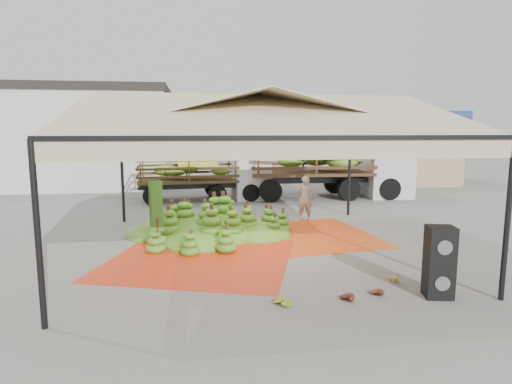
{
  "coord_description": "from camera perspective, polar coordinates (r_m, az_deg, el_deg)",
  "views": [
    {
      "loc": [
        -1.59,
        -10.83,
        3.14
      ],
      "look_at": [
        0.2,
        1.5,
        1.3
      ],
      "focal_mm": 30.0,
      "sensor_mm": 36.0,
      "label": 1
    }
  ],
  "objects": [
    {
      "name": "ground",
      "position": [
        11.39,
        0.09,
        -7.61
      ],
      "size": [
        90.0,
        90.0,
        0.0
      ],
      "primitive_type": "plane",
      "color": "slate",
      "rests_on": "ground"
    },
    {
      "name": "canopy_tent",
      "position": [
        10.95,
        0.09,
        9.24
      ],
      "size": [
        8.1,
        8.1,
        4.0
      ],
      "color": "black",
      "rests_on": "ground"
    },
    {
      "name": "building_white",
      "position": [
        26.22,
        -27.17,
        6.56
      ],
      "size": [
        14.3,
        6.3,
        5.4
      ],
      "color": "silver",
      "rests_on": "ground"
    },
    {
      "name": "building_tan",
      "position": [
        26.52,
        17.75,
        5.71
      ],
      "size": [
        6.3,
        5.3,
        4.1
      ],
      "color": "tan",
      "rests_on": "ground"
    },
    {
      "name": "tarp_left",
      "position": [
        10.62,
        -7.48,
        -8.84
      ],
      "size": [
        5.3,
        5.16,
        0.01
      ],
      "primitive_type": "cube",
      "rotation": [
        0.0,
        0.0,
        -0.31
      ],
      "color": "red",
      "rests_on": "ground"
    },
    {
      "name": "tarp_right",
      "position": [
        12.88,
        6.83,
        -5.75
      ],
      "size": [
        4.26,
        4.43,
        0.01
      ],
      "primitive_type": "cube",
      "rotation": [
        0.0,
        0.0,
        0.13
      ],
      "color": "orange",
      "rests_on": "ground"
    },
    {
      "name": "banana_heap",
      "position": [
        12.71,
        -5.94,
        -3.41
      ],
      "size": [
        6.07,
        5.45,
        1.09
      ],
      "primitive_type": "ellipsoid",
      "rotation": [
        0.0,
        0.0,
        0.28
      ],
      "color": "#396F17",
      "rests_on": "ground"
    },
    {
      "name": "hand_yellow_a",
      "position": [
        9.43,
        17.41,
        -10.8
      ],
      "size": [
        0.52,
        0.47,
        0.2
      ],
      "primitive_type": "ellipsoid",
      "rotation": [
        0.0,
        0.0,
        -0.28
      ],
      "color": "gold",
      "rests_on": "ground"
    },
    {
      "name": "hand_yellow_b",
      "position": [
        7.89,
        2.99,
        -14.33
      ],
      "size": [
        0.54,
        0.53,
        0.19
      ],
      "primitive_type": "ellipsoid",
      "rotation": [
        0.0,
        0.0,
        0.64
      ],
      "color": "#AC9022",
      "rests_on": "ground"
    },
    {
      "name": "hand_red_a",
      "position": [
        8.19,
        11.7,
        -13.52
      ],
      "size": [
        0.54,
        0.48,
        0.21
      ],
      "primitive_type": "ellipsoid",
      "rotation": [
        0.0,
        0.0,
        0.22
      ],
      "color": "maroon",
      "rests_on": "ground"
    },
    {
      "name": "hand_red_b",
      "position": [
        8.58,
        15.63,
        -12.72
      ],
      "size": [
        0.53,
        0.49,
        0.19
      ],
      "primitive_type": "ellipsoid",
      "rotation": [
        0.0,
        0.0,
        0.48
      ],
      "color": "brown",
      "rests_on": "ground"
    },
    {
      "name": "hand_green",
      "position": [
        7.9,
        3.51,
        -14.29
      ],
      "size": [
        0.53,
        0.49,
        0.19
      ],
      "primitive_type": "ellipsoid",
      "rotation": [
        0.0,
        0.0,
        -0.4
      ],
      "color": "#42821B",
      "rests_on": "ground"
    },
    {
      "name": "hanging_bunches",
      "position": [
        12.19,
        1.79,
        5.95
      ],
      "size": [
        3.24,
        0.24,
        0.2
      ],
      "color": "#46851B",
      "rests_on": "ground"
    },
    {
      "name": "speaker_stack",
      "position": [
        8.78,
        23.25,
        -8.58
      ],
      "size": [
        0.57,
        0.52,
        1.36
      ],
      "rotation": [
        0.0,
        0.0,
        -0.21
      ],
      "color": "black",
      "rests_on": "ground"
    },
    {
      "name": "banana_leaves",
      "position": [
        11.01,
        -14.47,
        -8.45
      ],
      "size": [
        0.96,
        1.36,
        3.7
      ],
      "primitive_type": null,
      "color": "#1E671B",
      "rests_on": "ground"
    },
    {
      "name": "vendor",
      "position": [
        14.8,
        6.5,
        -0.84
      ],
      "size": [
        0.6,
        0.42,
        1.55
      ],
      "primitive_type": "imported",
      "rotation": [
        0.0,
        0.0,
        3.06
      ],
      "color": "gray",
      "rests_on": "ground"
    },
    {
      "name": "truck_left",
      "position": [
        19.16,
        -6.2,
        2.58
      ],
      "size": [
        5.84,
        2.34,
        1.97
      ],
      "rotation": [
        0.0,
        0.0,
        0.07
      ],
      "color": "#473317",
      "rests_on": "ground"
    },
    {
      "name": "truck_right",
      "position": [
        20.11,
        10.55,
        3.73
      ],
      "size": [
        7.39,
        2.74,
        2.51
      ],
      "rotation": [
        0.0,
        0.0,
        -0.03
      ],
      "color": "#4D2F19",
      "rests_on": "ground"
    }
  ]
}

